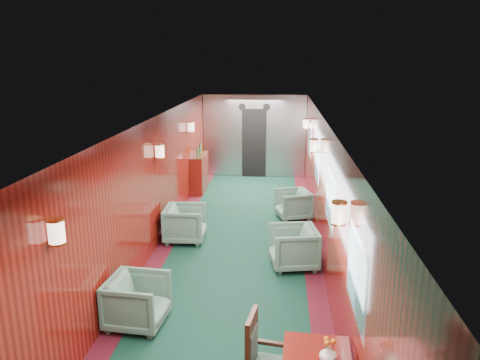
{
  "coord_description": "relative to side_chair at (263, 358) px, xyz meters",
  "views": [
    {
      "loc": [
        0.74,
        -7.58,
        3.44
      ],
      "look_at": [
        0.0,
        1.05,
        1.15
      ],
      "focal_mm": 35.0,
      "sensor_mm": 36.0,
      "label": 1
    }
  ],
  "objects": [
    {
      "name": "armchair_right_far",
      "position": [
        0.44,
        5.76,
        -0.23
      ],
      "size": [
        0.87,
        0.85,
        0.63
      ],
      "primitive_type": "imported",
      "rotation": [
        0.0,
        0.0,
        -1.27
      ],
      "color": "#1D4338",
      "rests_on": "ground"
    },
    {
      "name": "armchair_right_near",
      "position": [
        0.39,
        3.29,
        -0.2
      ],
      "size": [
        0.88,
        0.87,
        0.7
      ],
      "primitive_type": "imported",
      "rotation": [
        0.0,
        0.0,
        -1.4
      ],
      "color": "#1D4338",
      "rests_on": "ground"
    },
    {
      "name": "armchair_left_near",
      "position": [
        -1.69,
        1.34,
        -0.21
      ],
      "size": [
        0.81,
        0.79,
        0.68
      ],
      "primitive_type": "imported",
      "rotation": [
        0.0,
        0.0,
        1.48
      ],
      "color": "#1D4338",
      "rests_on": "ground"
    },
    {
      "name": "armchair_left_far",
      "position": [
        -1.65,
        4.28,
        -0.2
      ],
      "size": [
        0.78,
        0.76,
        0.7
      ],
      "primitive_type": "imported",
      "rotation": [
        0.0,
        0.0,
        1.6
      ],
      "color": "#1D4338",
      "rests_on": "ground"
    },
    {
      "name": "room",
      "position": [
        -0.62,
        3.55,
        1.09
      ],
      "size": [
        12.0,
        12.1,
        2.4
      ],
      "color": "#0D3123",
      "rests_on": "ground"
    },
    {
      "name": "wall_sconces",
      "position": [
        -0.62,
        4.12,
        1.24
      ],
      "size": [
        2.97,
        7.97,
        0.25
      ],
      "color": "beige",
      "rests_on": "ground"
    },
    {
      "name": "credenza",
      "position": [
        -1.96,
        7.72,
        -0.05
      ],
      "size": [
        0.34,
        1.09,
        1.26
      ],
      "color": "#65140D",
      "rests_on": "ground"
    },
    {
      "name": "bulkhead",
      "position": [
        -0.62,
        9.47,
        0.64
      ],
      "size": [
        2.98,
        0.17,
        2.39
      ],
      "color": "#ADB0B4",
      "rests_on": "ground"
    },
    {
      "name": "flower_vase",
      "position": [
        0.61,
        -0.21,
        0.23
      ],
      "size": [
        0.17,
        0.17,
        0.17
      ],
      "primitive_type": "imported",
      "rotation": [
        0.0,
        0.0,
        -0.03
      ],
      "color": "white",
      "rests_on": "dining_table"
    },
    {
      "name": "side_chair",
      "position": [
        0.0,
        0.0,
        0.0
      ],
      "size": [
        0.52,
        0.54,
        1.01
      ],
      "rotation": [
        0.0,
        0.0,
        -0.16
      ],
      "color": "#1D4338",
      "rests_on": "ground"
    },
    {
      "name": "windows_right",
      "position": [
        0.86,
        3.8,
        0.9
      ],
      "size": [
        0.02,
        8.6,
        0.8
      ],
      "color": "silver",
      "rests_on": "ground"
    }
  ]
}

